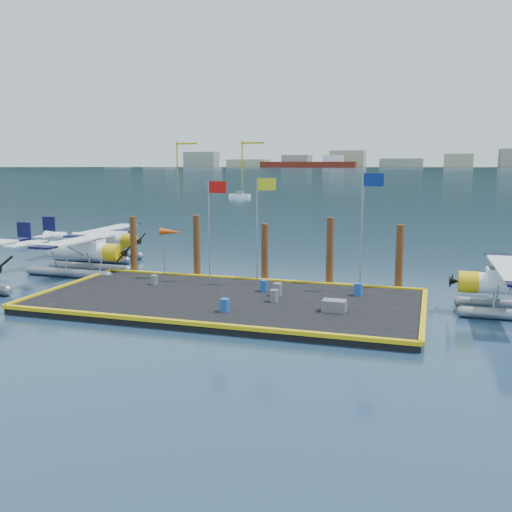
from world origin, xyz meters
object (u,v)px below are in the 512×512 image
Objects in this scene: drum_2 at (277,289)px; piling_2 at (265,255)px; drum_3 at (225,305)px; crate at (334,306)px; flagpole_yellow at (261,214)px; windsock at (171,233)px; piling_1 at (197,248)px; piling_3 at (330,254)px; seaplane_c at (102,242)px; piling_0 at (134,247)px; seaplane_b at (83,253)px; drum_4 at (358,289)px; drum_0 at (154,280)px; flagpole_red at (212,215)px; piling_4 at (399,260)px; flagpole_blue at (366,214)px; drum_5 at (264,286)px; drum_1 at (274,296)px.

drum_2 is 4.69m from piling_2.
crate is at bearing 17.69° from drum_3.
flagpole_yellow reaches higher than windsock.
piling_3 is at bearing 0.00° from piling_1.
seaplane_c is 2.19× the size of piling_1.
piling_0 is at bearing 45.79° from seaplane_c.
piling_3 is at bearing 65.92° from drum_3.
seaplane_b reaches higher than drum_4.
seaplane_b is 17.14× the size of drum_0.
windsock is (-2.73, 0.00, -1.17)m from flagpole_red.
flagpole_yellow is (-1.71, 2.53, 3.77)m from drum_2.
windsock is at bearing -173.25° from piling_4.
flagpole_yellow reaches higher than drum_4.
flagpole_red is at bearing -43.15° from piling_1.
piling_3 is (9.53, 1.60, -1.08)m from windsock.
flagpole_red is 1.58× the size of piling_2.
flagpole_yellow reaches higher than drum_3.
drum_4 is at bearing -11.48° from flagpole_yellow.
flagpole_blue reaches higher than piling_0.
seaplane_c is at bearing 143.78° from windsock.
piling_0 is 4.50m from piling_1.
piling_3 is at bearing 0.00° from piling_0.
piling_4 is at bearing 14.38° from drum_0.
drum_2 is 4.35m from drum_4.
piling_0 is at bearing 132.83° from drum_0.
drum_5 is at bearing 80.29° from seaplane_b.
piling_0 is at bearing 180.00° from piling_2.
seaplane_b is 14.84× the size of drum_3.
seaplane_c is at bearing 147.78° from drum_1.
flagpole_red reaches higher than drum_5.
flagpole_red is (-4.90, 3.89, 3.68)m from drum_1.
drum_5 is 0.15× the size of piling_1.
flagpole_red reaches higher than piling_2.
flagpole_red reaches higher than seaplane_b.
seaplane_c is 1.53× the size of flagpole_red.
piling_1 reaches higher than drum_4.
piling_4 is (8.00, 0.00, 0.10)m from piling_2.
seaplane_c is 13.80× the size of drum_4.
piling_4 is (7.80, 1.60, -2.51)m from flagpole_yellow.
windsock is at bearing 174.14° from drum_4.
piling_4 is (5.90, 5.49, 1.29)m from drum_1.
piling_1 is 8.50m from piling_3.
flagpole_blue is (18.80, -1.16, 3.21)m from seaplane_b.
seaplane_c is at bearing 159.28° from drum_4.
piling_1 is (10.05, -5.01, 0.68)m from seaplane_c.
flagpole_yellow is 1.99× the size of windsock.
drum_2 reaches higher than drum_0.
drum_1 is at bearing -69.02° from piling_2.
drum_5 is (6.67, 0.16, 0.04)m from drum_0.
piling_3 is (4.00, 0.00, 0.25)m from piling_2.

